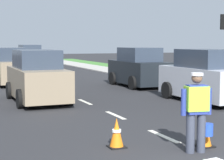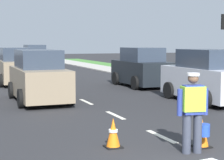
% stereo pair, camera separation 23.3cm
% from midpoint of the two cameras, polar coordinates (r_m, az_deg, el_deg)
% --- Properties ---
extents(ground_plane, '(96.00, 96.00, 0.00)m').
position_cam_midpoint_polar(ground_plane, '(27.07, -12.55, 0.52)').
color(ground_plane, '#28282B').
extents(sidewalk_right, '(2.40, 72.00, 0.14)m').
position_cam_midpoint_polar(sidewalk_right, '(19.70, 14.67, -1.35)').
color(sidewalk_right, '#B2ADA3').
rests_on(sidewalk_right, ground).
extents(lane_center_line, '(0.14, 46.40, 0.01)m').
position_cam_midpoint_polar(lane_center_line, '(31.20, -13.90, 1.15)').
color(lane_center_line, silver).
rests_on(lane_center_line, ground).
extents(road_worker, '(0.77, 0.36, 1.67)m').
position_cam_midpoint_polar(road_worker, '(8.31, 11.44, -4.05)').
color(road_worker, '#383D4C').
rests_on(road_worker, ground).
extents(traffic_cone_near, '(0.36, 0.36, 0.64)m').
position_cam_midpoint_polar(traffic_cone_near, '(8.92, 12.55, -7.42)').
color(traffic_cone_near, black).
rests_on(traffic_cone_near, ground).
extents(traffic_cone_far, '(0.36, 0.36, 0.65)m').
position_cam_midpoint_polar(traffic_cone_far, '(8.65, -0.11, -7.68)').
color(traffic_cone_far, black).
rests_on(traffic_cone_far, ground).
extents(car_parked_curbside, '(1.87, 4.10, 2.02)m').
position_cam_midpoint_polar(car_parked_curbside, '(15.49, 12.71, 0.35)').
color(car_parked_curbside, silver).
rests_on(car_parked_curbside, ground).
extents(car_outgoing_far, '(1.96, 4.25, 2.06)m').
position_cam_midpoint_polar(car_outgoing_far, '(33.89, -12.04, 3.14)').
color(car_outgoing_far, gray).
rests_on(car_outgoing_far, ground).
extents(car_parked_far, '(2.03, 4.03, 2.01)m').
position_cam_midpoint_polar(car_parked_far, '(20.40, 3.54, 1.68)').
color(car_parked_far, black).
rests_on(car_parked_far, ground).
extents(car_oncoming_lead, '(1.97, 4.16, 1.99)m').
position_cam_midpoint_polar(car_oncoming_lead, '(15.39, -11.20, 0.31)').
color(car_oncoming_lead, gray).
rests_on(car_oncoming_lead, ground).
extents(car_oncoming_second, '(1.93, 4.04, 1.99)m').
position_cam_midpoint_polar(car_oncoming_second, '(22.06, -14.62, 1.78)').
color(car_oncoming_second, gray).
rests_on(car_oncoming_second, ground).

